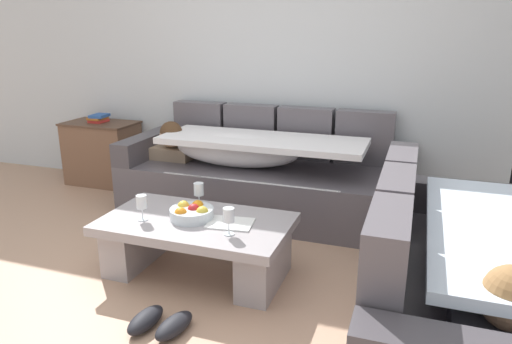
{
  "coord_description": "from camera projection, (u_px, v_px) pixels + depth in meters",
  "views": [
    {
      "loc": [
        1.39,
        -2.06,
        1.54
      ],
      "look_at": [
        0.31,
        1.02,
        0.55
      ],
      "focal_mm": 33.05,
      "sensor_mm": 36.0,
      "label": 1
    }
  ],
  "objects": [
    {
      "name": "couch_along_wall",
      "position": [
        261.0,
        175.0,
        4.08
      ],
      "size": [
        2.44,
        0.92,
        0.88
      ],
      "color": "#585258",
      "rests_on": "ground_plane"
    },
    {
      "name": "back_wall",
      "position": [
        265.0,
        51.0,
        4.3
      ],
      "size": [
        9.0,
        0.1,
        2.7
      ],
      "primitive_type": "cube",
      "color": "silver",
      "rests_on": "ground_plane"
    },
    {
      "name": "fruit_bowl",
      "position": [
        192.0,
        212.0,
        3.0
      ],
      "size": [
        0.28,
        0.28,
        0.1
      ],
      "color": "silver",
      "rests_on": "coffee_table"
    },
    {
      "name": "side_cabinet",
      "position": [
        103.0,
        153.0,
        4.85
      ],
      "size": [
        0.72,
        0.44,
        0.64
      ],
      "color": "brown",
      "rests_on": "ground_plane"
    },
    {
      "name": "coffee_table",
      "position": [
        197.0,
        240.0,
        3.04
      ],
      "size": [
        1.2,
        0.68,
        0.38
      ],
      "color": "#9E9698",
      "rests_on": "ground_plane"
    },
    {
      "name": "book_stack_on_cabinet",
      "position": [
        99.0,
        118.0,
        4.76
      ],
      "size": [
        0.17,
        0.2,
        0.08
      ],
      "color": "red",
      "rests_on": "side_cabinet"
    },
    {
      "name": "pair_of_shoes",
      "position": [
        160.0,
        323.0,
        2.5
      ],
      "size": [
        0.33,
        0.29,
        0.09
      ],
      "color": "black",
      "rests_on": "ground_plane"
    },
    {
      "name": "wine_glass_far_back",
      "position": [
        199.0,
        190.0,
        3.19
      ],
      "size": [
        0.07,
        0.07,
        0.17
      ],
      "color": "silver",
      "rests_on": "coffee_table"
    },
    {
      "name": "couch_near_window",
      "position": [
        466.0,
        292.0,
        2.25
      ],
      "size": [
        0.92,
        1.87,
        0.88
      ],
      "rotation": [
        0.0,
        0.0,
        1.57
      ],
      "color": "#585258",
      "rests_on": "ground_plane"
    },
    {
      "name": "wine_glass_near_right",
      "position": [
        229.0,
        216.0,
        2.74
      ],
      "size": [
        0.07,
        0.07,
        0.17
      ],
      "color": "silver",
      "rests_on": "coffee_table"
    },
    {
      "name": "open_magazine",
      "position": [
        230.0,
        223.0,
        2.93
      ],
      "size": [
        0.3,
        0.24,
        0.01
      ],
      "primitive_type": "cube",
      "rotation": [
        0.0,
        0.0,
        0.13
      ],
      "color": "white",
      "rests_on": "coffee_table"
    },
    {
      "name": "ground_plane",
      "position": [
        149.0,
        304.0,
        2.75
      ],
      "size": [
        14.0,
        14.0,
        0.0
      ],
      "primitive_type": "plane",
      "color": "tan"
    },
    {
      "name": "wine_glass_near_left",
      "position": [
        142.0,
        203.0,
        2.95
      ],
      "size": [
        0.07,
        0.07,
        0.17
      ],
      "color": "silver",
      "rests_on": "coffee_table"
    }
  ]
}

